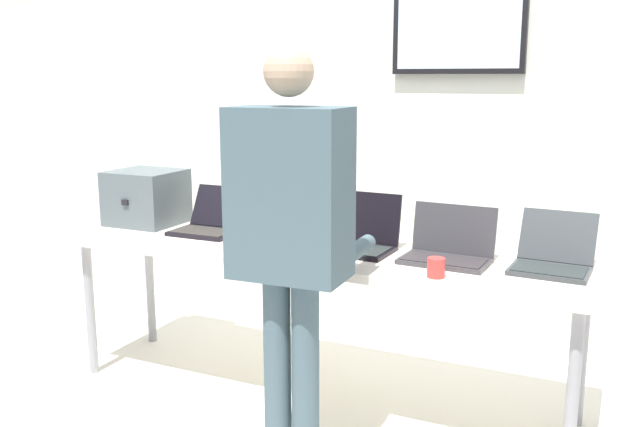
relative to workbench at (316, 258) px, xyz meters
The scene contains 12 objects.
ground 0.74m from the workbench, ahead, with size 8.00×8.00×0.04m, color silver.
back_wall 1.24m from the workbench, 89.56° to the left, with size 8.00×0.11×2.45m.
workbench is the anchor object (origin of this frame).
equipment_box 1.11m from the workbench, behind, with size 0.37×0.36×0.30m.
laptop_station_0 0.65m from the workbench, behind, with size 0.34×0.34×0.23m.
laptop_station_1 0.26m from the workbench, 167.26° to the left, with size 0.35×0.33×0.26m.
laptop_station_2 0.25m from the workbench, 10.41° to the left, with size 0.33×0.31×0.26m.
laptop_station_3 0.65m from the workbench, ahead, with size 0.39×0.29×0.24m.
laptop_station_4 1.09m from the workbench, ahead, with size 0.33×0.36×0.23m.
person 0.72m from the workbench, 73.25° to the right, with size 0.45×0.60×1.69m.
coffee_mug 0.71m from the workbench, 20.73° to the right, with size 0.07×0.07×0.08m.
paper_sheet 0.22m from the workbench, 127.36° to the right, with size 0.26×0.33×0.00m.
Camera 1 is at (1.35, -2.88, 1.58)m, focal length 38.20 mm.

